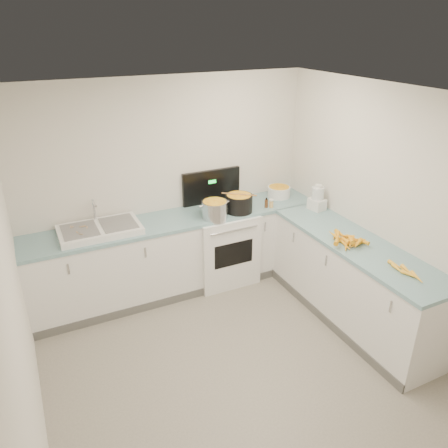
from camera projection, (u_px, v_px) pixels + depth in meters
name	position (u px, v px, depth m)	size (l,w,h in m)	color
floor	(246.00, 376.00, 4.08)	(3.50, 4.00, 0.00)	gray
ceiling	(254.00, 103.00, 3.03)	(3.50, 4.00, 0.00)	silver
wall_back	(168.00, 185.00, 5.19)	(3.50, 2.50, 0.00)	silver
wall_left	(16.00, 317.00, 2.86)	(4.00, 2.50, 0.00)	silver
wall_right	(407.00, 221.00, 4.25)	(4.00, 2.50, 0.00)	silver
counter_back	(180.00, 253.00, 5.27)	(3.50, 0.62, 0.94)	white
counter_right	(352.00, 281.00, 4.70)	(0.62, 2.20, 0.94)	white
stove	(222.00, 244.00, 5.48)	(0.76, 0.65, 1.36)	white
sink	(100.00, 229.00, 4.70)	(0.86, 0.52, 0.31)	white
steel_pot	(215.00, 210.00, 5.04)	(0.30, 0.30, 0.22)	silver
black_pot	(239.00, 204.00, 5.21)	(0.32, 0.32, 0.23)	black
wooden_spoon	(239.00, 194.00, 5.15)	(0.02, 0.02, 0.42)	#AD7A47
mixing_bowl	(279.00, 192.00, 5.66)	(0.29, 0.29, 0.14)	white
extract_bottle	(266.00, 204.00, 5.33)	(0.04, 0.04, 0.10)	#593319
spice_jar	(271.00, 204.00, 5.34)	(0.05, 0.05, 0.09)	#E5B266
food_processor	(317.00, 199.00, 5.25)	(0.18, 0.21, 0.32)	white
carrot_pile	(347.00, 240.00, 4.47)	(0.42, 0.47, 0.10)	#FFAE1F
peeled_carrots	(406.00, 271.00, 3.95)	(0.14, 0.42, 0.04)	yellow
peelings	(80.00, 229.00, 4.63)	(0.21, 0.29, 0.01)	tan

